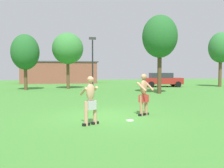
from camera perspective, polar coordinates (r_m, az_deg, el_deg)
ground_plane at (r=10.03m, az=-0.92°, el=-7.48°), size 80.00×80.00×0.00m
player_with_cap at (r=8.40m, az=-4.99°, el=-3.31°), size 0.65×0.76×1.66m
player_in_red at (r=10.22m, az=7.35°, el=-2.18°), size 0.70×0.78×1.71m
frisbee at (r=9.22m, az=4.15°, el=-8.36°), size 0.28×0.28×0.03m
car_red_near_post at (r=28.65m, az=11.44°, el=1.02°), size 4.48×2.44×1.58m
lamp_post at (r=21.93m, az=-4.49°, el=6.11°), size 0.60×0.24×4.75m
outbuilding_behind_lot at (r=37.88m, az=-12.00°, el=2.67°), size 11.01×5.60×3.17m
tree_left_field at (r=20.34m, az=10.93°, el=10.58°), size 2.79×2.79×6.22m
tree_right_field at (r=24.85m, az=-19.34°, el=6.90°), size 2.62×2.62×5.25m
tree_behind_players at (r=30.49m, az=23.72°, el=7.60°), size 2.66×2.66×6.10m
tree_near_building at (r=25.36m, az=-10.14°, el=7.97°), size 3.09×3.09×5.59m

